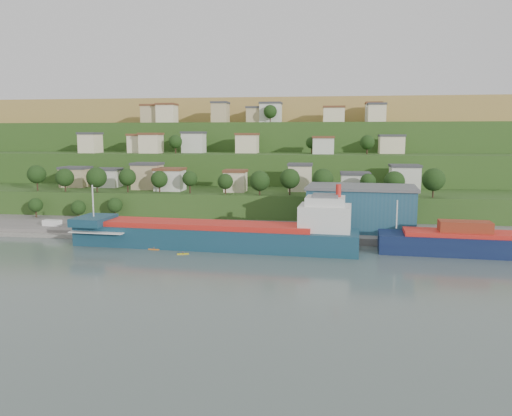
% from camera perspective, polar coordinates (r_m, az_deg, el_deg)
% --- Properties ---
extents(ground, '(500.00, 500.00, 0.00)m').
position_cam_1_polar(ground, '(126.16, -7.64, -5.19)').
color(ground, '#475653').
rests_on(ground, ground).
extents(quay, '(220.00, 26.00, 4.00)m').
position_cam_1_polar(quay, '(149.59, 2.68, -3.00)').
color(quay, slate).
rests_on(quay, ground).
extents(pebble_beach, '(40.00, 18.00, 2.40)m').
position_cam_1_polar(pebble_beach, '(168.22, -23.91, -2.45)').
color(pebble_beach, slate).
rests_on(pebble_beach, ground).
extents(hillside, '(360.00, 211.30, 96.00)m').
position_cam_1_polar(hillside, '(290.19, 1.32, 2.52)').
color(hillside, '#284719').
rests_on(hillside, ground).
extents(cargo_ship_near, '(75.74, 16.49, 19.31)m').
position_cam_1_polar(cargo_ship_near, '(131.41, -3.80, -3.22)').
color(cargo_ship_near, '#133B48').
rests_on(cargo_ship_near, ground).
extents(warehouse, '(32.43, 21.43, 12.80)m').
position_cam_1_polar(warehouse, '(148.71, 11.88, 0.06)').
color(warehouse, '#214E64').
rests_on(warehouse, quay).
extents(caravan, '(5.79, 3.03, 2.58)m').
position_cam_1_polar(caravan, '(164.14, -22.27, -1.72)').
color(caravan, white).
rests_on(caravan, pebble_beach).
extents(dinghy, '(3.87, 1.51, 0.77)m').
position_cam_1_polar(dinghy, '(160.34, -19.80, -2.14)').
color(dinghy, silver).
rests_on(dinghy, pebble_beach).
extents(kayak_orange, '(3.09, 0.92, 0.76)m').
position_cam_1_polar(kayak_orange, '(132.02, -11.58, -4.59)').
color(kayak_orange, orange).
rests_on(kayak_orange, ground).
extents(kayak_yellow, '(2.96, 1.25, 0.73)m').
position_cam_1_polar(kayak_yellow, '(125.75, -8.34, -5.15)').
color(kayak_yellow, gold).
rests_on(kayak_yellow, ground).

